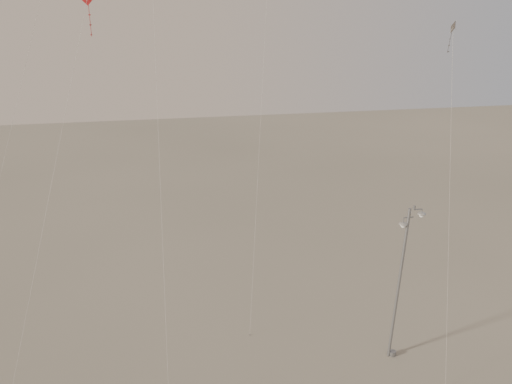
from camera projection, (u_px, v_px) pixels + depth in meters
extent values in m
cylinder|color=gray|center=(392.00, 353.00, 35.72)|extent=(0.44, 0.44, 0.30)
cylinder|color=gray|center=(399.00, 285.00, 34.17)|extent=(0.71, 0.18, 9.83)
cylinder|color=gray|center=(414.00, 207.00, 32.65)|extent=(0.14, 0.14, 0.18)
cylinder|color=gray|center=(418.00, 209.00, 32.76)|extent=(0.50, 0.10, 0.07)
cylinder|color=gray|center=(422.00, 211.00, 32.87)|extent=(0.06, 0.06, 0.30)
ellipsoid|color=#ACACA8|center=(421.00, 214.00, 32.92)|extent=(0.52, 0.52, 0.18)
cylinder|color=gray|center=(409.00, 217.00, 32.79)|extent=(0.60, 0.07, 0.07)
cylinder|color=gray|center=(403.00, 221.00, 32.80)|extent=(0.06, 0.06, 0.40)
ellipsoid|color=#ACACA8|center=(403.00, 224.00, 32.86)|extent=(0.52, 0.52, 0.18)
cylinder|color=beige|center=(29.00, 52.00, 33.43)|extent=(10.84, 12.47, 36.39)
cylinder|color=beige|center=(159.00, 149.00, 27.80)|extent=(0.78, 9.84, 28.46)
cylinder|color=beige|center=(264.00, 50.00, 39.60)|extent=(5.06, 15.19, 35.51)
cylinder|color=gray|center=(250.00, 335.00, 37.87)|extent=(0.06, 0.06, 0.10)
cylinder|color=maroon|center=(90.00, 21.00, 24.73)|extent=(0.03, 0.21, 1.33)
cylinder|color=beige|center=(39.00, 247.00, 25.60)|extent=(5.93, 3.41, 21.27)
cube|color=#2F2B27|center=(453.00, 27.00, 34.53)|extent=(0.32, 0.78, 0.73)
cylinder|color=#2F2B27|center=(449.00, 43.00, 34.78)|extent=(0.19, 0.06, 1.19)
cylinder|color=beige|center=(449.00, 202.00, 33.66)|extent=(2.72, 8.20, 19.54)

